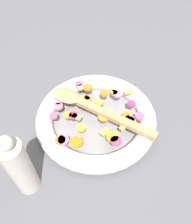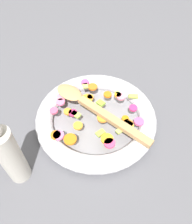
# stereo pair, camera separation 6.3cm
# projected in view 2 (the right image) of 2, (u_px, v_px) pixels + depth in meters

# --- Properties ---
(ground_plane) EXTENTS (4.00, 4.00, 0.00)m
(ground_plane) POSITION_uv_depth(u_px,v_px,m) (96.00, 122.00, 0.67)
(ground_plane) COLOR #4C4C51
(skillet) EXTENTS (0.36, 0.36, 0.05)m
(skillet) POSITION_uv_depth(u_px,v_px,m) (96.00, 118.00, 0.66)
(skillet) COLOR slate
(skillet) RESTS_ON ground_plane
(chopped_vegetables) EXTENTS (0.28, 0.30, 0.01)m
(chopped_vegetables) POSITION_uv_depth(u_px,v_px,m) (94.00, 113.00, 0.63)
(chopped_vegetables) COLOR orange
(chopped_vegetables) RESTS_ON skillet
(wooden_spoon) EXTENTS (0.32, 0.16, 0.01)m
(wooden_spoon) POSITION_uv_depth(u_px,v_px,m) (91.00, 106.00, 0.63)
(wooden_spoon) COLOR #A87F51
(wooden_spoon) RESTS_ON chopped_vegetables
(pepper_mill) EXTENTS (0.05, 0.05, 0.21)m
(pepper_mill) POSITION_uv_depth(u_px,v_px,m) (10.00, 156.00, 0.49)
(pepper_mill) COLOR #B2ADA3
(pepper_mill) RESTS_ON ground_plane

